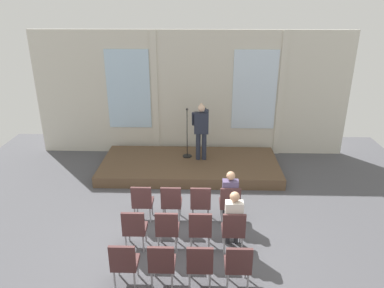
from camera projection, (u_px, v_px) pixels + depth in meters
The scene contains 19 objects.
ground_plane at pixel (184, 249), 7.51m from camera, with size 13.49×13.49×0.00m, color #4C4C51.
rear_partition at pixel (192, 94), 11.56m from camera, with size 10.06×0.14×4.01m.
stage_platform at pixel (190, 166), 10.90m from camera, with size 5.30×2.35×0.31m, color brown.
speaker at pixel (201, 128), 10.64m from camera, with size 0.51×0.69×1.72m.
mic_stand at pixel (187, 146), 11.05m from camera, with size 0.28×0.28×1.55m.
chair_r0_c0 at pixel (142, 201), 8.30m from camera, with size 0.46×0.44×0.94m.
chair_r0_c1 at pixel (171, 201), 8.28m from camera, with size 0.46×0.44×0.94m.
chair_r0_c2 at pixel (201, 201), 8.26m from camera, with size 0.46×0.44×0.94m.
chair_r0_c3 at pixel (230, 202), 8.24m from camera, with size 0.46×0.44×0.94m.
audience_r0_c3 at pixel (230, 193), 8.26m from camera, with size 0.36×0.39×1.28m.
chair_r1_c0 at pixel (134, 227), 7.34m from camera, with size 0.46×0.44×0.94m.
chair_r1_c1 at pixel (167, 227), 7.32m from camera, with size 0.46×0.44×0.94m.
chair_r1_c2 at pixel (200, 228), 7.30m from camera, with size 0.46×0.44×0.94m.
chair_r1_c3 at pixel (233, 229), 7.28m from camera, with size 0.46×0.44×0.94m.
audience_r1_c3 at pixel (234, 217), 7.28m from camera, with size 0.36×0.39×1.35m.
chair_r2_c0 at pixel (124, 261), 6.38m from camera, with size 0.46×0.44×0.94m.
chair_r2_c1 at pixel (162, 262), 6.36m from camera, with size 0.46×0.44×0.94m.
chair_r2_c2 at pixel (200, 263), 6.34m from camera, with size 0.46×0.44×0.94m.
chair_r2_c3 at pixel (238, 263), 6.32m from camera, with size 0.46×0.44×0.94m.
Camera 1 is at (0.34, -6.14, 4.85)m, focal length 33.64 mm.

